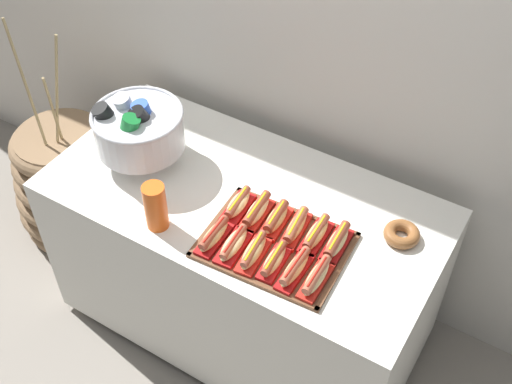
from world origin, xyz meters
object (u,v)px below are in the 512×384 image
hot_dog_0 (214,236)px  hot_dog_11 (337,242)px  serving_tray (275,245)px  buffet_table (245,262)px  floor_vase (71,183)px  hot_dog_1 (234,245)px  hot_dog_4 (295,269)px  hot_dog_9 (296,227)px  punch_bowl (138,128)px  hot_dog_8 (276,219)px  hot_dog_2 (254,252)px  hot_dog_5 (316,278)px  donut (402,234)px  hot_dog_6 (238,205)px  hot_dog_7 (257,211)px  hot_dog_10 (316,234)px  hot_dog_3 (274,261)px  cup_stack (156,207)px

hot_dog_0 → hot_dog_11: size_ratio=1.01×
serving_tray → buffet_table: bearing=146.8°
floor_vase → hot_dog_1: floor_vase is taller
serving_tray → hot_dog_4: bearing=-32.7°
hot_dog_9 → punch_bowl: size_ratio=0.55×
hot_dog_8 → hot_dog_9: (0.07, 0.00, -0.00)m
hot_dog_2 → hot_dog_5: bearing=3.5°
hot_dog_8 → donut: bearing=24.0°
hot_dog_2 → hot_dog_5: (0.22, 0.01, 0.00)m
serving_tray → hot_dog_6: hot_dog_6 is taller
hot_dog_1 → hot_dog_4: size_ratio=0.99×
hot_dog_2 → hot_dog_6: (-0.16, 0.16, -0.00)m
hot_dog_7 → hot_dog_9: bearing=3.5°
hot_dog_1 → buffet_table: bearing=115.0°
hot_dog_0 → hot_dog_7: hot_dog_7 is taller
hot_dog_7 → hot_dog_8: same height
hot_dog_11 → punch_bowl: size_ratio=0.51×
hot_dog_0 → hot_dog_10: (0.29, 0.18, 0.00)m
hot_dog_4 → floor_vase: bearing=168.4°
hot_dog_5 → hot_dog_0: bearing=-176.5°
serving_tray → hot_dog_2: (-0.03, -0.08, 0.03)m
hot_dog_11 → serving_tray: bearing=-152.7°
hot_dog_1 → punch_bowl: 0.59m
serving_tray → hot_dog_1: 0.14m
hot_dog_1 → hot_dog_5: 0.30m
floor_vase → hot_dog_9: 1.39m
serving_tray → hot_dog_2: bearing=-110.9°
hot_dog_5 → hot_dog_11: 0.17m
hot_dog_6 → hot_dog_10: (0.30, 0.02, 0.00)m
hot_dog_7 → hot_dog_9: (0.15, 0.01, -0.00)m
floor_vase → hot_dog_7: 1.25m
hot_dog_5 → hot_dog_9: bearing=135.8°
hot_dog_3 → hot_dog_9: hot_dog_9 is taller
cup_stack → hot_dog_2: bearing=6.7°
hot_dog_4 → hot_dog_8: size_ratio=1.08×
hot_dog_1 → hot_dog_7: 0.17m
buffet_table → hot_dog_6: 0.41m
cup_stack → hot_dog_9: bearing=26.4°
punch_bowl → cup_stack: (0.26, -0.24, -0.06)m
floor_vase → hot_dog_3: bearing=-12.4°
hot_dog_0 → punch_bowl: (-0.47, 0.21, 0.12)m
buffet_table → hot_dog_4: bearing=-33.0°
donut → hot_dog_11: bearing=-136.1°
hot_dog_6 → hot_dog_7: size_ratio=0.93×
donut → hot_dog_0: bearing=-146.7°
hot_dog_2 → hot_dog_7: bearing=118.0°
hot_dog_5 → hot_dog_7: bearing=154.7°
hot_dog_5 → hot_dog_11: (-0.01, 0.16, 0.00)m
hot_dog_2 → hot_dog_8: (-0.01, 0.16, 0.00)m
serving_tray → hot_dog_1: (-0.11, -0.09, 0.03)m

